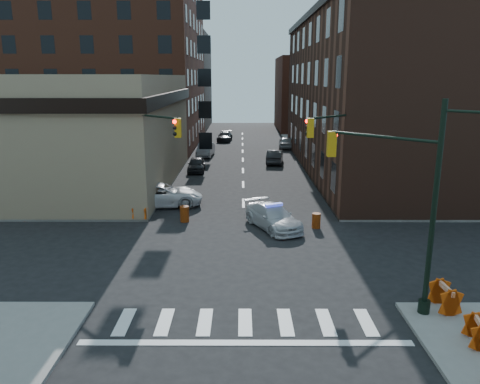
{
  "coord_description": "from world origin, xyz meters",
  "views": [
    {
      "loc": [
        -0.14,
        -22.5,
        8.88
      ],
      "look_at": [
        -0.23,
        4.48,
        2.2
      ],
      "focal_mm": 35.0,
      "sensor_mm": 36.0,
      "label": 1
    }
  ],
  "objects_px": {
    "parked_car_wfar": "(206,150)",
    "parked_car_enear": "(275,157)",
    "barrel_bank": "(185,214)",
    "barricade_nw_a": "(140,213)",
    "pickup": "(161,195)",
    "pedestrian_a": "(139,195)",
    "parked_car_wnear": "(196,165)",
    "pedestrian_b": "(53,202)",
    "police_car": "(273,217)",
    "barrel_road": "(316,221)",
    "barricade_se_a": "(445,297)"
  },
  "relations": [
    {
      "from": "pedestrian_a",
      "to": "parked_car_wfar",
      "type": "bearing_deg",
      "value": 82.04
    },
    {
      "from": "parked_car_wfar",
      "to": "barricade_nw_a",
      "type": "bearing_deg",
      "value": -91.06
    },
    {
      "from": "parked_car_wnear",
      "to": "parked_car_enear",
      "type": "xyz_separation_m",
      "value": [
        7.8,
        4.29,
        0.04
      ]
    },
    {
      "from": "pickup",
      "to": "pedestrian_a",
      "type": "bearing_deg",
      "value": 101.94
    },
    {
      "from": "barricade_se_a",
      "to": "barricade_nw_a",
      "type": "relative_size",
      "value": 1.25
    },
    {
      "from": "parked_car_enear",
      "to": "barricade_se_a",
      "type": "distance_m",
      "value": 32.19
    },
    {
      "from": "barricade_se_a",
      "to": "parked_car_wfar",
      "type": "bearing_deg",
      "value": 15.34
    },
    {
      "from": "parked_car_enear",
      "to": "barrel_bank",
      "type": "xyz_separation_m",
      "value": [
        -7.06,
        -20.24,
        -0.22
      ]
    },
    {
      "from": "barrel_road",
      "to": "barrel_bank",
      "type": "distance_m",
      "value": 8.17
    },
    {
      "from": "parked_car_wnear",
      "to": "parked_car_wfar",
      "type": "relative_size",
      "value": 0.86
    },
    {
      "from": "police_car",
      "to": "barrel_bank",
      "type": "xyz_separation_m",
      "value": [
        -5.48,
        1.28,
        -0.2
      ]
    },
    {
      "from": "pedestrian_b",
      "to": "barricade_se_a",
      "type": "xyz_separation_m",
      "value": [
        19.92,
        -12.44,
        -0.39
      ]
    },
    {
      "from": "parked_car_wfar",
      "to": "pedestrian_a",
      "type": "relative_size",
      "value": 2.85
    },
    {
      "from": "parked_car_enear",
      "to": "barrel_road",
      "type": "height_order",
      "value": "parked_car_enear"
    },
    {
      "from": "parked_car_wfar",
      "to": "barrel_bank",
      "type": "relative_size",
      "value": 4.63
    },
    {
      "from": "pedestrian_a",
      "to": "parked_car_wnear",
      "type": "bearing_deg",
      "value": 77.8
    },
    {
      "from": "barricade_nw_a",
      "to": "parked_car_enear",
      "type": "bearing_deg",
      "value": 72.47
    },
    {
      "from": "barrel_bank",
      "to": "pedestrian_a",
      "type": "bearing_deg",
      "value": 138.55
    },
    {
      "from": "parked_car_wnear",
      "to": "parked_car_enear",
      "type": "relative_size",
      "value": 0.92
    },
    {
      "from": "pedestrian_b",
      "to": "barricade_nw_a",
      "type": "relative_size",
      "value": 1.68
    },
    {
      "from": "police_car",
      "to": "barricade_nw_a",
      "type": "distance_m",
      "value": 8.38
    },
    {
      "from": "barrel_bank",
      "to": "barricade_nw_a",
      "type": "height_order",
      "value": "barrel_bank"
    },
    {
      "from": "police_car",
      "to": "parked_car_wnear",
      "type": "xyz_separation_m",
      "value": [
        -6.23,
        17.23,
        -0.02
      ]
    },
    {
      "from": "parked_car_wfar",
      "to": "parked_car_enear",
      "type": "distance_m",
      "value": 8.86
    },
    {
      "from": "pickup",
      "to": "pedestrian_a",
      "type": "relative_size",
      "value": 3.6
    },
    {
      "from": "parked_car_wnear",
      "to": "pedestrian_b",
      "type": "relative_size",
      "value": 2.24
    },
    {
      "from": "parked_car_enear",
      "to": "pickup",
      "type": "bearing_deg",
      "value": 68.9
    },
    {
      "from": "barricade_se_a",
      "to": "barricade_nw_a",
      "type": "distance_m",
      "value": 18.41
    },
    {
      "from": "parked_car_wnear",
      "to": "pedestrian_b",
      "type": "bearing_deg",
      "value": -118.63
    },
    {
      "from": "pickup",
      "to": "pedestrian_b",
      "type": "distance_m",
      "value": 7.05
    },
    {
      "from": "pickup",
      "to": "barrel_bank",
      "type": "distance_m",
      "value": 4.18
    },
    {
      "from": "pickup",
      "to": "police_car",
      "type": "bearing_deg",
      "value": -132.13
    },
    {
      "from": "parked_car_enear",
      "to": "barrel_bank",
      "type": "relative_size",
      "value": 4.37
    },
    {
      "from": "pickup",
      "to": "barrel_road",
      "type": "distance_m",
      "value": 11.26
    },
    {
      "from": "parked_car_enear",
      "to": "barrel_road",
      "type": "distance_m",
      "value": 21.51
    },
    {
      "from": "parked_car_wnear",
      "to": "parked_car_enear",
      "type": "bearing_deg",
      "value": 27.39
    },
    {
      "from": "barrel_road",
      "to": "barricade_se_a",
      "type": "distance_m",
      "value": 10.93
    },
    {
      "from": "police_car",
      "to": "barricade_nw_a",
      "type": "relative_size",
      "value": 4.53
    },
    {
      "from": "pickup",
      "to": "barricade_nw_a",
      "type": "xyz_separation_m",
      "value": [
        -0.7,
        -3.51,
        -0.26
      ]
    },
    {
      "from": "parked_car_wnear",
      "to": "police_car",
      "type": "bearing_deg",
      "value": -71.57
    },
    {
      "from": "pedestrian_b",
      "to": "barricade_se_a",
      "type": "relative_size",
      "value": 1.34
    },
    {
      "from": "pickup",
      "to": "parked_car_wnear",
      "type": "relative_size",
      "value": 1.46
    },
    {
      "from": "parked_car_wnear",
      "to": "pedestrian_a",
      "type": "relative_size",
      "value": 2.46
    },
    {
      "from": "barrel_bank",
      "to": "police_car",
      "type": "bearing_deg",
      "value": -13.17
    },
    {
      "from": "police_car",
      "to": "parked_car_wnear",
      "type": "height_order",
      "value": "police_car"
    },
    {
      "from": "pickup",
      "to": "parked_car_enear",
      "type": "distance_m",
      "value": 18.98
    },
    {
      "from": "pickup",
      "to": "barrel_road",
      "type": "height_order",
      "value": "pickup"
    },
    {
      "from": "barricade_se_a",
      "to": "pickup",
      "type": "bearing_deg",
      "value": 38.68
    },
    {
      "from": "pickup",
      "to": "barricade_se_a",
      "type": "xyz_separation_m",
      "value": [
        13.47,
        -15.26,
        -0.16
      ]
    },
    {
      "from": "pickup",
      "to": "barrel_bank",
      "type": "xyz_separation_m",
      "value": [
        2.08,
        -3.61,
        -0.31
      ]
    }
  ]
}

